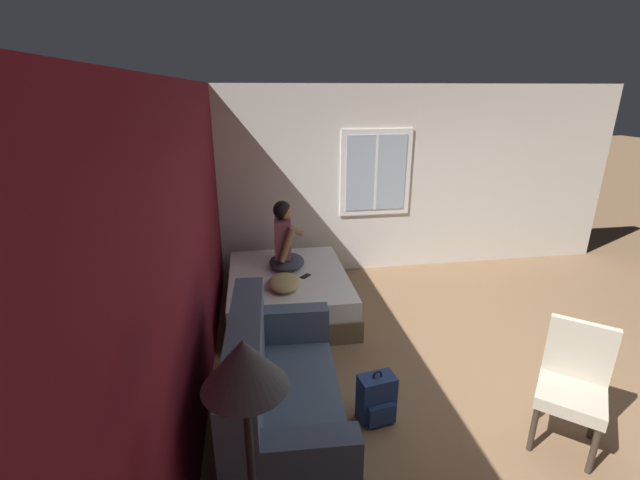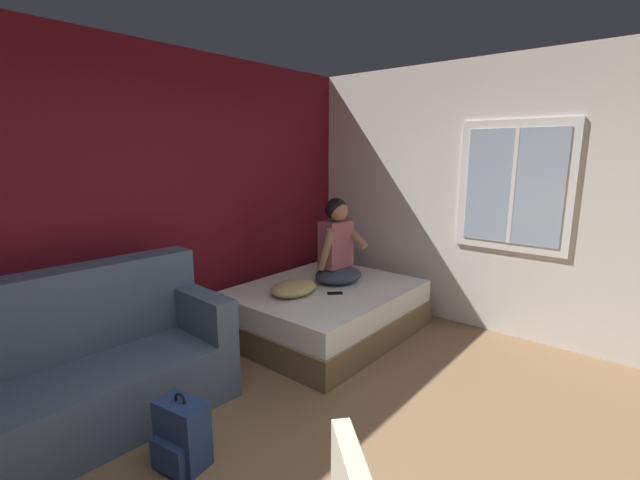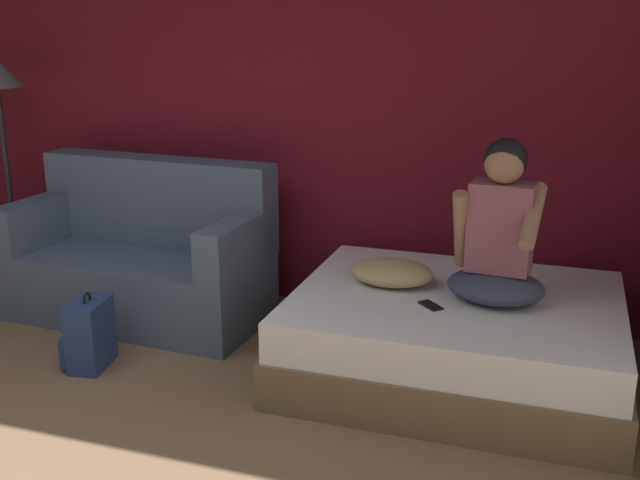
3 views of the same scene
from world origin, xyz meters
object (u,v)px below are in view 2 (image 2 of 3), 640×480
object	(u,v)px
backpack	(181,435)
cell_phone	(335,293)
bed	(325,310)
throw_pillow	(294,288)
person_seated	(337,249)
couch	(93,367)

from	to	relation	value
backpack	cell_phone	xyz separation A→B (m)	(1.90, 0.35, 0.29)
bed	backpack	bearing A→B (deg)	-164.64
bed	throw_pillow	bearing A→B (deg)	169.32
person_seated	bed	bearing A→B (deg)	-176.79
backpack	throw_pillow	xyz separation A→B (m)	(1.62, 0.63, 0.36)
throw_pillow	backpack	bearing A→B (deg)	-158.95
bed	couch	distance (m)	2.16
bed	couch	bearing A→B (deg)	172.74
backpack	cell_phone	bearing A→B (deg)	10.38
backpack	cell_phone	distance (m)	1.96
cell_phone	couch	bearing A→B (deg)	-58.86
bed	person_seated	distance (m)	0.63
backpack	cell_phone	size ratio (longest dim) A/B	3.18
person_seated	cell_phone	bearing A→B (deg)	-145.43
couch	bed	bearing A→B (deg)	-7.26
throw_pillow	cell_phone	bearing A→B (deg)	-44.72
bed	couch	size ratio (longest dim) A/B	1.04
couch	cell_phone	bearing A→B (deg)	-13.19
person_seated	throw_pillow	xyz separation A→B (m)	(-0.59, 0.06, -0.29)
couch	cell_phone	world-z (taller)	couch
person_seated	cell_phone	xyz separation A→B (m)	(-0.31, -0.22, -0.35)
bed	couch	xyz separation A→B (m)	(-2.14, 0.27, 0.16)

